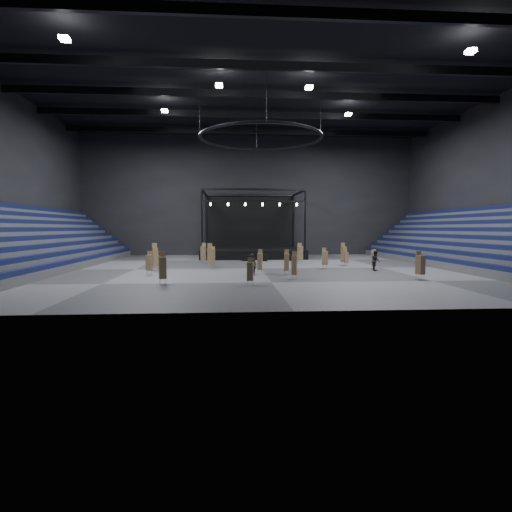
{
  "coord_description": "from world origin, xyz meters",
  "views": [
    {
      "loc": [
        -3.16,
        -40.12,
        4.07
      ],
      "look_at": [
        -0.61,
        -2.0,
        1.4
      ],
      "focal_mm": 28.0,
      "sensor_mm": 36.0,
      "label": 1
    }
  ],
  "objects": [
    {
      "name": "chair_stack_1",
      "position": [
        1.85,
        -5.53,
        1.14
      ],
      "size": [
        0.49,
        0.49,
        2.22
      ],
      "rotation": [
        0.0,
        0.0,
        -0.19
      ],
      "color": "silver",
      "rests_on": "floor"
    },
    {
      "name": "flight_case_right",
      "position": [
        4.63,
        9.25,
        0.37
      ],
      "size": [
        1.21,
        0.81,
        0.74
      ],
      "primitive_type": "cube",
      "rotation": [
        0.0,
        0.0,
        0.24
      ],
      "color": "black",
      "rests_on": "floor"
    },
    {
      "name": "man_center",
      "position": [
        -1.2,
        -5.97,
        0.96
      ],
      "size": [
        0.79,
        0.62,
        1.92
      ],
      "primitive_type": "imported",
      "rotation": [
        0.0,
        0.0,
        2.89
      ],
      "color": "black",
      "rests_on": "floor"
    },
    {
      "name": "wall_back",
      "position": [
        0.0,
        21.0,
        9.0
      ],
      "size": [
        50.0,
        0.2,
        18.0
      ],
      "primitive_type": "cube",
      "color": "black",
      "rests_on": "ground"
    },
    {
      "name": "chair_stack_12",
      "position": [
        -6.1,
        5.25,
        1.26
      ],
      "size": [
        0.63,
        0.63,
        2.42
      ],
      "rotation": [
        0.0,
        0.0,
        -0.37
      ],
      "color": "silver",
      "rests_on": "floor"
    },
    {
      "name": "bleachers_right",
      "position": [
        22.94,
        0.0,
        1.73
      ],
      "size": [
        7.2,
        40.0,
        6.4
      ],
      "color": "#48484A",
      "rests_on": "floor"
    },
    {
      "name": "chair_stack_8",
      "position": [
        -1.69,
        -11.99,
        1.05
      ],
      "size": [
        0.49,
        0.49,
        1.99
      ],
      "rotation": [
        0.0,
        0.0,
        -0.18
      ],
      "color": "silver",
      "rests_on": "floor"
    },
    {
      "name": "crew_member",
      "position": [
        10.87,
        -2.81,
        0.96
      ],
      "size": [
        0.89,
        1.06,
        1.93
      ],
      "primitive_type": "imported",
      "rotation": [
        0.0,
        0.0,
        1.38
      ],
      "color": "black",
      "rests_on": "floor"
    },
    {
      "name": "wall_left",
      "position": [
        -25.0,
        0.0,
        9.0
      ],
      "size": [
        0.2,
        42.0,
        18.0
      ],
      "primitive_type": "cube",
      "color": "black",
      "rests_on": "ground"
    },
    {
      "name": "roof_girders",
      "position": [
        0.0,
        -0.0,
        17.2
      ],
      "size": [
        49.0,
        30.35,
        0.7
      ],
      "color": "black",
      "rests_on": "ceiling"
    },
    {
      "name": "chair_stack_0",
      "position": [
        9.25,
        2.42,
        1.28
      ],
      "size": [
        0.57,
        0.57,
        2.48
      ],
      "rotation": [
        0.0,
        0.0,
        0.2
      ],
      "color": "silver",
      "rests_on": "floor"
    },
    {
      "name": "bleachers_left",
      "position": [
        -22.94,
        0.0,
        1.73
      ],
      "size": [
        7.2,
        40.0,
        6.4
      ],
      "color": "#48484A",
      "rests_on": "floor"
    },
    {
      "name": "ceiling",
      "position": [
        0.0,
        0.0,
        18.0
      ],
      "size": [
        50.0,
        42.0,
        0.2
      ],
      "primitive_type": "cube",
      "color": "black",
      "rests_on": "wall_back"
    },
    {
      "name": "chair_stack_5",
      "position": [
        -5.06,
        -0.37,
        1.33
      ],
      "size": [
        0.61,
        0.61,
        2.57
      ],
      "rotation": [
        0.0,
        0.0,
        0.28
      ],
      "color": "silver",
      "rests_on": "floor"
    },
    {
      "name": "floodlights",
      "position": [
        0.0,
        -4.0,
        16.6
      ],
      "size": [
        28.6,
        16.6,
        0.25
      ],
      "color": "white",
      "rests_on": "roof_girders"
    },
    {
      "name": "truss_ring",
      "position": [
        -0.0,
        0.0,
        13.0
      ],
      "size": [
        12.3,
        12.3,
        5.15
      ],
      "color": "black",
      "rests_on": "ceiling"
    },
    {
      "name": "chair_stack_9",
      "position": [
        5.04,
        5.56,
        1.26
      ],
      "size": [
        0.62,
        0.62,
        2.36
      ],
      "rotation": [
        0.0,
        0.0,
        0.15
      ],
      "color": "silver",
      "rests_on": "floor"
    },
    {
      "name": "stage",
      "position": [
        0.0,
        16.24,
        1.45
      ],
      "size": [
        14.0,
        10.0,
        9.2
      ],
      "color": "black",
      "rests_on": "floor"
    },
    {
      "name": "chair_stack_15",
      "position": [
        6.43,
        -0.68,
        1.12
      ],
      "size": [
        0.55,
        0.55,
        2.11
      ],
      "rotation": [
        0.0,
        0.0,
        0.23
      ],
      "color": "silver",
      "rests_on": "floor"
    },
    {
      "name": "flight_case_mid",
      "position": [
        0.9,
        8.8,
        0.41
      ],
      "size": [
        1.33,
        0.86,
        0.82
      ],
      "primitive_type": "cube",
      "rotation": [
        0.0,
        0.0,
        -0.22
      ],
      "color": "black",
      "rests_on": "floor"
    },
    {
      "name": "flight_case_left",
      "position": [
        -1.1,
        9.43,
        0.36
      ],
      "size": [
        1.11,
        0.59,
        0.72
      ],
      "primitive_type": "cube",
      "rotation": [
        0.0,
        0.0,
        -0.05
      ],
      "color": "black",
      "rests_on": "floor"
    },
    {
      "name": "chair_stack_7",
      "position": [
        -0.44,
        -4.8,
        1.13
      ],
      "size": [
        0.51,
        0.51,
        2.19
      ],
      "rotation": [
        0.0,
        0.0,
        -0.25
      ],
      "color": "silver",
      "rests_on": "floor"
    },
    {
      "name": "floor",
      "position": [
        0.0,
        0.0,
        0.0
      ],
      "size": [
        50.0,
        50.0,
        0.0
      ],
      "primitive_type": "plane",
      "color": "#525154",
      "rests_on": "ground"
    },
    {
      "name": "chair_stack_13",
      "position": [
        -4.97,
        2.23,
        1.14
      ],
      "size": [
        0.61,
        0.61,
        2.14
      ],
      "rotation": [
        0.0,
        0.0,
        -0.3
      ],
      "color": "silver",
      "rests_on": "floor"
    },
    {
      "name": "wall_right",
      "position": [
        25.0,
        0.0,
        9.0
      ],
      "size": [
        0.2,
        42.0,
        18.0
      ],
      "primitive_type": "cube",
      "color": "black",
      "rests_on": "ground"
    },
    {
      "name": "chair_stack_2",
      "position": [
        11.1,
        -1.7,
        1.06
      ],
      "size": [
        0.54,
        0.54,
        1.99
      ],
      "rotation": [
        0.0,
        0.0,
        -0.21
      ],
      "color": "silver",
      "rests_on": "floor"
    },
    {
      "name": "chair_stack_3",
      "position": [
        -8.0,
        -11.0,
        1.25
      ],
      "size": [
        0.63,
        0.63,
        2.38
      ],
      "rotation": [
        0.0,
        0.0,
        0.31
      ],
      "color": "silver",
      "rests_on": "floor"
    },
    {
      "name": "chair_stack_14",
      "position": [
        2.03,
        -8.62,
        1.15
      ],
      "size": [
        0.53,
        0.53,
        2.23
      ],
      "rotation": [
        0.0,
        0.0,
        -0.31
      ],
      "color": "silver",
      "rests_on": "floor"
    },
    {
      "name": "chair_stack_11",
      "position": [
        -10.28,
        -1.36,
        1.35
      ],
      "size": [
        0.65,
        0.65,
        2.64
      ],
      "rotation": [
        0.0,
        0.0,
        0.41
      ],
      "color": "silver",
      "rests_on": "floor"
    },
    {
      "name": "chair_stack_10",
      "position": [
        -10.16,
        -4.91,
        1.1
      ],
      "size": [
        0.56,
        0.56,
        2.07
      ],
      "rotation": [
        0.0,
        0.0,
        -0.23
      ],
      "color": "silver",
      "rests_on": "floor"
    },
    {
      "name": "chair_stack_6",
      "position": [
        9.44,
        2.2,
        0.93
      ],
      "size": [
        0.46,
        0.46,
        1.72
      ],
      "rotation": [
        0.0,
        0.0,
        0.13
      ],
      "color": "silver",
      "rests_on": "floor"
    },
    {
      "name": "chair_stack_4",
      "position": [
        11.84,
        -9.81,
        1.22
      ],
      "size": [
        0.7,
        0.7,
        2.27
      ],
      "rotation": [
        0.0,
        0.0,
        0.39
      ],
      "color": "silver",
      "rests_on": "floor"
    },
    {
      "name": "wall_front",
      "position": [
        0.0,
        -21.0,
        9.0
      ],
      "size": [
        50.0,
        0.2,
        18.0
      ],
      "primitive_type": "cube",
      "color": "black",
      "rests_on": "ground"
    }
  ]
}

